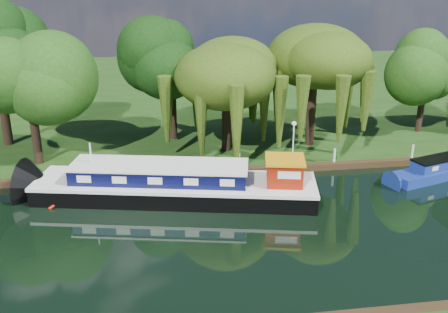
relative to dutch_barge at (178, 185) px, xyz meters
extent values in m
plane|color=black|center=(8.51, -4.78, -0.91)|extent=(120.00, 120.00, 0.00)
cube|color=black|center=(8.51, 29.22, -0.69)|extent=(120.00, 52.00, 0.45)
cube|color=black|center=(-0.15, 0.03, -0.48)|extent=(17.74, 7.37, 1.15)
cube|color=silver|center=(-0.15, 0.03, 0.20)|extent=(17.85, 7.46, 0.21)
cube|color=#080B34|center=(-1.09, 0.23, 0.77)|extent=(11.08, 4.94, 0.91)
cube|color=silver|center=(-1.09, 0.23, 1.28)|extent=(11.31, 5.17, 0.12)
cube|color=maroon|center=(6.44, -1.37, 1.03)|extent=(2.51, 2.51, 1.44)
cube|color=#C7880E|center=(6.44, -1.37, 1.83)|extent=(2.80, 2.80, 0.15)
cylinder|color=silver|center=(-5.23, 1.11, 1.47)|extent=(0.10, 0.10, 2.31)
cube|color=silver|center=(17.13, -0.14, 0.15)|extent=(0.52, 0.20, 0.28)
imported|color=maroon|center=(-6.71, 0.73, -0.91)|extent=(3.78, 2.90, 0.73)
cylinder|color=black|center=(4.16, 7.32, 1.93)|extent=(0.62, 0.62, 4.78)
ellipsoid|color=#27400D|center=(4.16, 7.32, 5.38)|extent=(6.67, 6.67, 4.31)
cylinder|color=black|center=(10.92, 7.73, 2.06)|extent=(0.71, 0.71, 5.04)
ellipsoid|color=#27400D|center=(10.92, 7.73, 5.70)|extent=(6.88, 6.88, 4.45)
cylinder|color=black|center=(-9.57, 6.44, 2.91)|extent=(0.68, 0.68, 6.74)
ellipsoid|color=#184010|center=(-9.57, 6.44, 5.67)|extent=(5.52, 5.52, 5.52)
cylinder|color=black|center=(-12.85, 11.25, 3.49)|extent=(0.80, 0.80, 7.91)
cylinder|color=black|center=(0.29, 10.90, 2.97)|extent=(0.65, 0.65, 6.85)
ellipsoid|color=black|center=(0.29, 10.90, 5.77)|extent=(5.48, 5.48, 5.48)
cylinder|color=black|center=(21.31, 9.79, 2.38)|extent=(0.54, 0.54, 5.69)
ellipsoid|color=#184010|center=(21.31, 9.79, 4.71)|extent=(4.55, 4.55, 4.55)
cylinder|color=silver|center=(9.01, 5.72, 0.64)|extent=(0.10, 0.10, 2.20)
sphere|color=white|center=(9.01, 5.72, 1.92)|extent=(0.36, 0.36, 0.36)
cylinder|color=silver|center=(-1.49, 3.62, 0.04)|extent=(0.16, 0.16, 1.00)
cylinder|color=silver|center=(4.51, 3.62, 0.04)|extent=(0.16, 0.16, 1.00)
cylinder|color=silver|center=(11.51, 3.62, 0.04)|extent=(0.16, 0.16, 1.00)
cylinder|color=silver|center=(17.51, 3.62, 0.04)|extent=(0.16, 0.16, 1.00)
camera|label=1|loc=(-1.24, -28.63, 12.36)|focal=40.00mm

